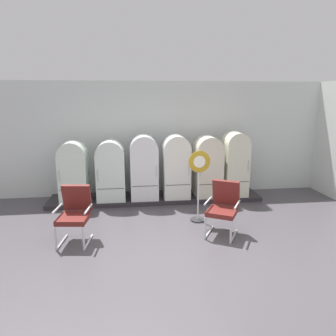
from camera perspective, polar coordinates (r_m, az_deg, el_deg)
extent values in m
cube|color=#484449|center=(5.47, 0.53, -16.20)|extent=(12.00, 10.00, 0.05)
cube|color=silver|center=(8.49, -2.67, 5.28)|extent=(11.76, 0.12, 3.01)
cube|color=#47443F|center=(8.41, -2.75, 13.09)|extent=(11.76, 0.07, 0.06)
cube|color=#2C282D|center=(8.20, -2.22, -5.41)|extent=(5.37, 0.95, 0.11)
cube|color=silver|center=(8.01, -16.65, -1.76)|extent=(0.66, 0.64, 1.14)
cylinder|color=silver|center=(7.89, -16.92, 2.27)|extent=(0.66, 0.62, 0.66)
cube|color=#383838|center=(7.76, -16.94, -3.83)|extent=(0.61, 0.01, 0.01)
cylinder|color=silver|center=(7.71, -19.09, -1.44)|extent=(0.02, 0.02, 0.28)
cube|color=silver|center=(7.93, -10.27, -1.59)|extent=(0.69, 0.70, 1.13)
cylinder|color=silver|center=(7.81, -10.44, 2.43)|extent=(0.69, 0.68, 0.69)
cube|color=#383838|center=(7.65, -10.35, -3.73)|extent=(0.63, 0.01, 0.01)
cylinder|color=silver|center=(7.57, -12.61, -1.34)|extent=(0.02, 0.02, 0.28)
cube|color=white|center=(7.90, -4.34, -1.03)|extent=(0.68, 0.68, 1.25)
cylinder|color=white|center=(7.77, -4.42, 3.45)|extent=(0.68, 0.67, 0.68)
cube|color=#383838|center=(7.63, -4.19, -3.29)|extent=(0.62, 0.01, 0.01)
cylinder|color=silver|center=(7.54, -2.12, -0.51)|extent=(0.02, 0.02, 0.28)
cube|color=white|center=(7.95, 1.48, -0.89)|extent=(0.66, 0.63, 1.25)
cylinder|color=white|center=(7.83, 1.50, 3.58)|extent=(0.66, 0.62, 0.66)
cube|color=#383838|center=(7.71, 1.81, -3.09)|extent=(0.60, 0.01, 0.01)
cylinder|color=silver|center=(7.64, 3.83, -0.32)|extent=(0.02, 0.02, 0.28)
cube|color=silver|center=(8.13, 7.19, -0.83)|extent=(0.67, 0.67, 1.21)
cylinder|color=silver|center=(8.01, 7.32, 3.37)|extent=(0.67, 0.65, 0.67)
cube|color=#383838|center=(7.87, 7.74, -2.96)|extent=(0.61, 0.01, 0.01)
cylinder|color=silver|center=(7.71, 5.88, -0.46)|extent=(0.02, 0.02, 0.28)
cube|color=silver|center=(8.31, 11.99, -0.25)|extent=(0.59, 0.64, 1.34)
cylinder|color=silver|center=(8.18, 12.21, 4.34)|extent=(0.59, 0.63, 0.59)
cube|color=#383838|center=(8.07, 12.64, -2.45)|extent=(0.54, 0.01, 0.01)
cylinder|color=silver|center=(8.04, 14.37, 0.37)|extent=(0.02, 0.02, 0.28)
cylinder|color=silver|center=(6.24, -18.65, -12.59)|extent=(0.11, 0.60, 0.04)
cylinder|color=silver|center=(5.91, -19.67, -11.89)|extent=(0.04, 0.04, 0.42)
cylinder|color=silver|center=(6.10, -14.25, -12.88)|extent=(0.11, 0.60, 0.04)
cylinder|color=silver|center=(5.77, -15.06, -12.19)|extent=(0.04, 0.04, 0.42)
cube|color=maroon|center=(5.98, -16.76, -8.73)|extent=(0.59, 0.60, 0.09)
cube|color=maroon|center=(6.14, -16.17, -5.13)|extent=(0.54, 0.24, 0.52)
cylinder|color=silver|center=(6.01, -19.44, -6.96)|extent=(0.10, 0.49, 0.04)
cylinder|color=silver|center=(5.84, -14.24, -7.16)|extent=(0.10, 0.49, 0.04)
cylinder|color=silver|center=(6.35, 7.41, -11.49)|extent=(0.33, 0.54, 0.04)
cylinder|color=silver|center=(6.02, 6.75, -10.71)|extent=(0.05, 0.05, 0.42)
cylinder|color=silver|center=(6.26, 11.77, -12.06)|extent=(0.33, 0.54, 0.04)
cylinder|color=silver|center=(5.92, 11.32, -11.31)|extent=(0.05, 0.05, 0.42)
cube|color=maroon|center=(6.12, 9.73, -7.83)|extent=(0.72, 0.73, 0.09)
cube|color=maroon|center=(6.29, 10.45, -4.38)|extent=(0.54, 0.41, 0.52)
cylinder|color=silver|center=(6.12, 7.24, -5.91)|extent=(0.27, 0.44, 0.04)
cylinder|color=silver|center=(6.01, 12.41, -6.48)|extent=(0.27, 0.44, 0.04)
cylinder|color=#2D2D30|center=(6.94, 5.40, -9.30)|extent=(0.32, 0.32, 0.03)
cylinder|color=silver|center=(6.72, 5.52, -4.14)|extent=(0.04, 0.04, 1.28)
cylinder|color=#AE881D|center=(6.53, 5.70, 1.15)|extent=(0.46, 0.02, 0.46)
cylinder|color=white|center=(6.52, 5.72, 1.13)|extent=(0.25, 0.00, 0.25)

